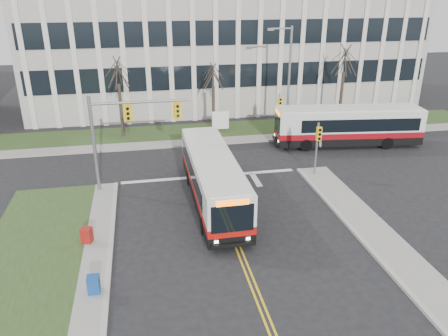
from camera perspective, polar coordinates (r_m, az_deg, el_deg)
ground at (r=23.09m, az=1.36°, el=-9.18°), size 120.00×120.00×0.00m
grass_verge at (r=19.51m, az=-26.81°, el=-18.70°), size 5.00×26.00×0.12m
sidewalk_west at (r=18.83m, az=-17.58°, el=-18.66°), size 1.20×26.00×0.14m
sidewalk_east at (r=22.02m, az=24.36°, el=-13.03°), size 2.00×26.00×0.14m
sidewalk_cross at (r=37.57m, az=3.94°, el=3.83°), size 44.00×1.60×0.14m
building_lawn at (r=40.15m, az=2.93°, el=5.09°), size 44.00×5.00×0.12m
office_building at (r=50.39m, az=-0.27°, el=15.65°), size 40.00×16.00×12.00m
mast_arm_signal at (r=27.51m, az=-13.36°, el=5.32°), size 6.11×0.38×6.20m
signal_pole_near at (r=30.05m, az=12.13°, el=3.37°), size 0.34×0.39×3.80m
signal_pole_far at (r=37.66m, az=7.23°, el=7.62°), size 0.34×0.39×3.80m
streetlight at (r=38.06m, az=8.27°, el=11.88°), size 2.15×0.25×9.20m
directory_sign at (r=38.85m, az=-0.47°, el=6.23°), size 1.50×0.12×2.00m
tree_left at (r=37.78m, az=-13.70°, el=11.90°), size 1.80×1.80×7.70m
tree_mid at (r=38.56m, az=-1.43°, el=11.78°), size 1.80×1.80×6.82m
tree_right at (r=41.85m, az=15.49°, el=13.28°), size 1.80×1.80×8.25m
bus_main at (r=26.09m, az=-1.48°, el=-1.51°), size 2.47×11.22×2.99m
bus_cross at (r=37.12m, az=15.89°, el=5.18°), size 11.92×3.90×3.12m
newspaper_box_blue at (r=19.89m, az=-16.65°, el=-14.52°), size 0.51×0.46×0.95m
newspaper_box_red at (r=23.41m, az=-17.47°, el=-8.51°), size 0.62×0.59×0.95m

